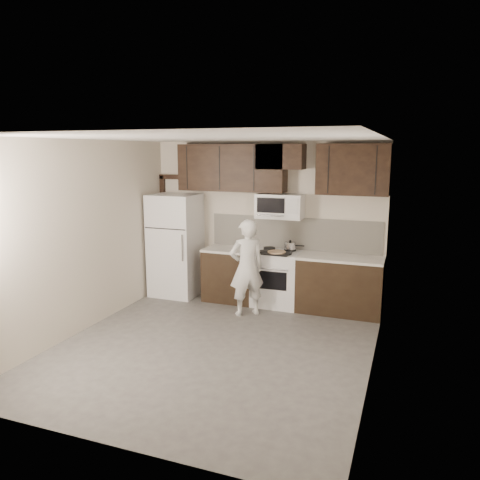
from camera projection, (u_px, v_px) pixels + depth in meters
The scene contains 14 objects.
floor at pixel (214, 347), 6.17m from camera, with size 4.50×4.50×0.00m, color #4B4846.
back_wall at pixel (266, 222), 7.99m from camera, with size 4.00×4.00×0.00m, color beige.
ceiling at pixel (212, 138), 5.66m from camera, with size 4.50×4.50×0.00m, color white.
counter_run at pixel (295, 280), 7.67m from camera, with size 2.95×0.64×0.91m.
stove at pixel (277, 278), 7.77m from camera, with size 0.76×0.66×0.94m.
backsplash at pixel (294, 233), 7.84m from camera, with size 2.90×0.02×0.54m, color beige.
upper_cabinets at pixel (275, 167), 7.58m from camera, with size 3.48×0.35×0.78m.
microwave at pixel (280, 206), 7.65m from camera, with size 0.76×0.42×0.40m.
refrigerator at pixel (176, 245), 8.27m from camera, with size 0.80×0.76×1.80m.
door_trim at pixel (166, 222), 8.62m from camera, with size 0.50×0.08×2.12m.
saucepan at pixel (290, 246), 7.74m from camera, with size 0.33×0.19×0.18m.
baking_tray at pixel (277, 253), 7.52m from camera, with size 0.43×0.33×0.02m, color black.
pizza at pixel (277, 252), 7.51m from camera, with size 0.29×0.29×0.02m, color beige.
person at pixel (247, 268), 7.25m from camera, with size 0.55×0.36×1.52m, color silver.
Camera 1 is at (2.33, -5.31, 2.55)m, focal length 35.00 mm.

